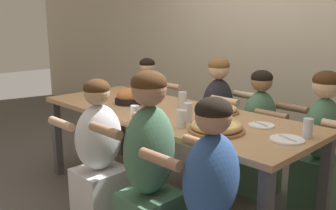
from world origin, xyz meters
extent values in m
plane|color=#514C47|center=(0.00, 0.00, 0.00)|extent=(18.00, 18.00, 0.00)
cube|color=beige|center=(0.00, 1.56, 1.60)|extent=(10.00, 0.06, 3.20)
cube|color=tan|center=(0.00, 0.00, 0.77)|extent=(2.46, 0.91, 0.04)
cube|color=#4C4C51|center=(-1.17, -0.40, 0.38)|extent=(0.07, 0.07, 0.75)
cube|color=#4C4C51|center=(-1.17, 0.40, 0.38)|extent=(0.07, 0.07, 0.75)
cube|color=#4C4C51|center=(1.17, 0.40, 0.38)|extent=(0.07, 0.07, 0.75)
cylinder|color=#996B42|center=(0.64, -0.18, 0.80)|extent=(0.38, 0.38, 0.02)
torus|color=tan|center=(0.64, -0.18, 0.83)|extent=(0.35, 0.35, 0.04)
cylinder|color=#E5C675|center=(0.64, -0.18, 0.82)|extent=(0.30, 0.30, 0.03)
cylinder|color=#C6422D|center=(0.74, -0.23, 0.84)|extent=(0.02, 0.02, 0.01)
cylinder|color=#C6422D|center=(0.69, -0.11, 0.84)|extent=(0.02, 0.02, 0.01)
cylinder|color=#C6422D|center=(0.67, -0.12, 0.84)|extent=(0.02, 0.02, 0.01)
cylinder|color=#C6422D|center=(0.57, -0.26, 0.84)|extent=(0.02, 0.02, 0.01)
cylinder|color=#C6422D|center=(0.58, -0.16, 0.84)|extent=(0.02, 0.02, 0.01)
cylinder|color=#C6422D|center=(0.67, -0.13, 0.84)|extent=(0.02, 0.02, 0.01)
cylinder|color=#C6422D|center=(0.70, -0.14, 0.84)|extent=(0.02, 0.02, 0.01)
cylinder|color=#996B42|center=(0.33, 0.25, 0.80)|extent=(0.33, 0.33, 0.02)
torus|color=tan|center=(0.33, 0.25, 0.83)|extent=(0.29, 0.29, 0.03)
cylinder|color=#E5C675|center=(0.33, 0.25, 0.82)|extent=(0.26, 0.26, 0.03)
cylinder|color=#C6422D|center=(0.32, 0.35, 0.84)|extent=(0.02, 0.02, 0.01)
cylinder|color=#C6422D|center=(0.38, 0.23, 0.84)|extent=(0.02, 0.02, 0.01)
cylinder|color=#C6422D|center=(0.30, 0.34, 0.84)|extent=(0.02, 0.02, 0.01)
cylinder|color=#C6422D|center=(0.27, 0.29, 0.84)|extent=(0.02, 0.02, 0.01)
cylinder|color=#C6422D|center=(0.32, 0.28, 0.84)|extent=(0.02, 0.02, 0.01)
cylinder|color=#C6422D|center=(0.37, 0.21, 0.84)|extent=(0.02, 0.02, 0.01)
cylinder|color=black|center=(-0.45, -0.05, 0.81)|extent=(0.26, 0.26, 0.05)
cylinder|color=black|center=(-0.26, -0.05, 0.83)|extent=(0.12, 0.02, 0.02)
ellipsoid|color=#C17038|center=(-0.45, -0.05, 0.87)|extent=(0.23, 0.23, 0.13)
cylinder|color=white|center=(1.07, -0.01, 0.80)|extent=(0.21, 0.21, 0.01)
cube|color=#B7B7BC|center=(1.07, -0.01, 0.81)|extent=(0.14, 0.06, 0.01)
cylinder|color=white|center=(0.78, 0.15, 0.80)|extent=(0.18, 0.18, 0.01)
cube|color=#B7B7BC|center=(0.78, 0.15, 0.81)|extent=(0.12, 0.05, 0.01)
cylinder|color=silver|center=(-0.03, 0.20, 0.85)|extent=(0.07, 0.07, 0.13)
cylinder|color=silver|center=(1.13, 0.13, 0.85)|extent=(0.06, 0.06, 0.13)
cylinder|color=black|center=(1.13, 0.13, 0.83)|extent=(0.05, 0.05, 0.07)
cylinder|color=silver|center=(0.04, -0.38, 0.85)|extent=(0.07, 0.07, 0.11)
cylinder|color=silver|center=(0.04, -0.38, 0.82)|extent=(0.06, 0.06, 0.06)
cylinder|color=silver|center=(-0.52, 0.33, 0.85)|extent=(0.07, 0.07, 0.12)
cylinder|color=black|center=(-0.52, 0.33, 0.83)|extent=(0.07, 0.07, 0.08)
cylinder|color=silver|center=(0.34, -0.13, 0.86)|extent=(0.07, 0.07, 0.14)
cylinder|color=silver|center=(0.41, -0.27, 0.85)|extent=(0.07, 0.07, 0.12)
cube|color=#232328|center=(-0.01, 0.68, 0.24)|extent=(0.32, 0.34, 0.48)
ellipsoid|color=#232328|center=(-0.01, 0.68, 0.73)|extent=(0.24, 0.36, 0.51)
sphere|color=beige|center=(-0.01, 0.68, 1.08)|extent=(0.20, 0.20, 0.20)
ellipsoid|color=brown|center=(-0.01, 0.68, 1.11)|extent=(0.20, 0.20, 0.14)
cylinder|color=beige|center=(0.19, 0.85, 0.83)|extent=(0.28, 0.06, 0.06)
cylinder|color=beige|center=(0.19, 0.51, 0.83)|extent=(0.28, 0.06, 0.06)
cube|color=#477556|center=(1.00, 0.68, 0.24)|extent=(0.32, 0.34, 0.48)
ellipsoid|color=#477556|center=(1.00, 0.68, 0.71)|extent=(0.24, 0.36, 0.47)
sphere|color=beige|center=(1.00, 0.68, 1.05)|extent=(0.21, 0.21, 0.21)
ellipsoid|color=#422814|center=(1.00, 0.68, 1.08)|extent=(0.21, 0.21, 0.14)
cube|color=gold|center=(-1.02, 0.68, 0.24)|extent=(0.32, 0.34, 0.48)
ellipsoid|color=gold|center=(-1.02, 0.68, 0.71)|extent=(0.24, 0.36, 0.46)
sphere|color=beige|center=(-1.02, 0.68, 1.02)|extent=(0.17, 0.17, 0.17)
ellipsoid|color=black|center=(-1.02, 0.68, 1.05)|extent=(0.17, 0.17, 0.12)
cylinder|color=beige|center=(-0.82, 0.85, 0.79)|extent=(0.28, 0.06, 0.06)
cylinder|color=beige|center=(-0.82, 0.51, 0.79)|extent=(0.28, 0.06, 0.06)
cube|color=silver|center=(-0.01, -0.68, 0.24)|extent=(0.32, 0.34, 0.48)
ellipsoid|color=silver|center=(-0.01, -0.68, 0.71)|extent=(0.24, 0.36, 0.47)
sphere|color=tan|center=(-0.01, -0.68, 1.03)|extent=(0.18, 0.18, 0.18)
ellipsoid|color=#422814|center=(-0.01, -0.68, 1.07)|extent=(0.18, 0.18, 0.13)
cylinder|color=tan|center=(-0.22, -0.85, 0.80)|extent=(0.28, 0.06, 0.06)
cylinder|color=tan|center=(-0.22, -0.51, 0.80)|extent=(0.28, 0.06, 0.06)
cube|color=#477556|center=(0.45, 0.68, 0.24)|extent=(0.32, 0.34, 0.48)
ellipsoid|color=#477556|center=(0.45, 0.68, 0.70)|extent=(0.24, 0.36, 0.45)
sphere|color=#9E7051|center=(0.45, 0.68, 1.01)|extent=(0.18, 0.18, 0.18)
ellipsoid|color=black|center=(0.45, 0.68, 1.04)|extent=(0.19, 0.19, 0.13)
cylinder|color=#9E7051|center=(0.65, 0.85, 0.79)|extent=(0.28, 0.06, 0.06)
cylinder|color=#9E7051|center=(0.65, 0.51, 0.79)|extent=(0.28, 0.06, 0.06)
ellipsoid|color=#2D5193|center=(1.01, -0.68, 0.72)|extent=(0.24, 0.36, 0.49)
sphere|color=#9E7051|center=(1.01, -0.68, 1.05)|extent=(0.19, 0.19, 0.19)
ellipsoid|color=black|center=(1.01, -0.68, 1.09)|extent=(0.19, 0.19, 0.13)
cylinder|color=#9E7051|center=(0.80, -0.85, 0.82)|extent=(0.28, 0.06, 0.06)
cylinder|color=#9E7051|center=(0.80, -0.51, 0.82)|extent=(0.28, 0.06, 0.06)
ellipsoid|color=#477556|center=(0.53, -0.68, 0.75)|extent=(0.24, 0.36, 0.56)
sphere|color=#9E7051|center=(0.53, -0.68, 1.13)|extent=(0.21, 0.21, 0.21)
ellipsoid|color=#422814|center=(0.53, -0.68, 1.17)|extent=(0.21, 0.21, 0.15)
cylinder|color=#9E7051|center=(0.32, -0.85, 0.87)|extent=(0.28, 0.06, 0.06)
cylinder|color=#9E7051|center=(0.32, -0.51, 0.87)|extent=(0.28, 0.06, 0.06)
camera|label=1|loc=(2.13, -2.09, 1.52)|focal=40.00mm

